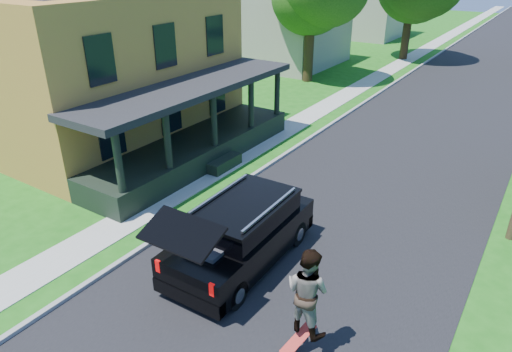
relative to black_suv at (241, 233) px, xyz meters
The scene contains 10 objects.
ground 2.24m from the black_suv, 46.93° to the right, with size 140.00×140.00×0.00m, color #195C12.
street 18.58m from the black_suv, 85.67° to the left, with size 8.00×120.00×0.02m, color black.
curb 18.71m from the black_suv, 98.15° to the left, with size 0.15×120.00×0.12m, color gray.
sidewalk 18.99m from the black_suv, 102.79° to the left, with size 1.30×120.00×0.03m, color #9A9991.
front_walk 9.31m from the black_suv, 150.93° to the left, with size 6.50×1.20×0.03m, color #9A9991.
main_house 12.90m from the black_suv, 158.48° to the left, with size 15.56×15.56×10.10m.
neighbor_house_mid 25.76m from the black_suv, 118.27° to the left, with size 12.78×12.78×8.30m.
black_suv is the anchor object (origin of this frame).
skateboarder 3.38m from the black_suv, 31.78° to the right, with size 1.02×0.85×1.92m.
skateboard 3.42m from the black_suv, 34.84° to the right, with size 0.54×0.73×0.62m.
Camera 1 is at (4.47, -6.70, 7.46)m, focal length 32.00 mm.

